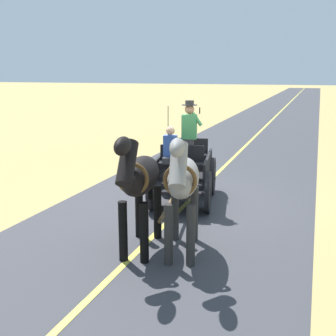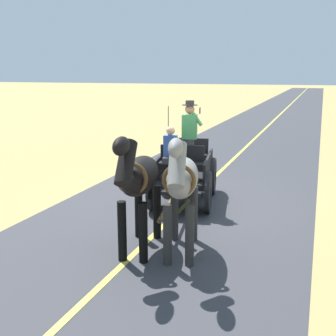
# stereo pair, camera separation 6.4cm
# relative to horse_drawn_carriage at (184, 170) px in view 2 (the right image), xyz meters

# --- Properties ---
(ground_plane) EXTENTS (200.00, 200.00, 0.00)m
(ground_plane) POSITION_rel_horse_drawn_carriage_xyz_m (-0.11, -0.17, -0.82)
(ground_plane) COLOR tan
(road_surface) EXTENTS (5.94, 160.00, 0.01)m
(road_surface) POSITION_rel_horse_drawn_carriage_xyz_m (-0.11, -0.17, -0.81)
(road_surface) COLOR #38383D
(road_surface) RESTS_ON ground
(road_centre_stripe) EXTENTS (0.12, 160.00, 0.00)m
(road_centre_stripe) POSITION_rel_horse_drawn_carriage_xyz_m (-0.11, -0.17, -0.81)
(road_centre_stripe) COLOR #DBCC4C
(road_centre_stripe) RESTS_ON road_surface
(horse_drawn_carriage) EXTENTS (1.80, 4.51, 2.50)m
(horse_drawn_carriage) POSITION_rel_horse_drawn_carriage_xyz_m (0.00, 0.00, 0.00)
(horse_drawn_carriage) COLOR black
(horse_drawn_carriage) RESTS_ON ground
(horse_near_side) EXTENTS (0.90, 2.15, 2.21)m
(horse_near_side) POSITION_rel_horse_drawn_carriage_xyz_m (-0.88, 2.92, 0.51)
(horse_near_side) COLOR gray
(horse_near_side) RESTS_ON ground
(horse_off_side) EXTENTS (0.80, 2.15, 2.21)m
(horse_off_side) POSITION_rel_horse_drawn_carriage_xyz_m (-0.14, 3.05, 0.51)
(horse_off_side) COLOR black
(horse_off_side) RESTS_ON ground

